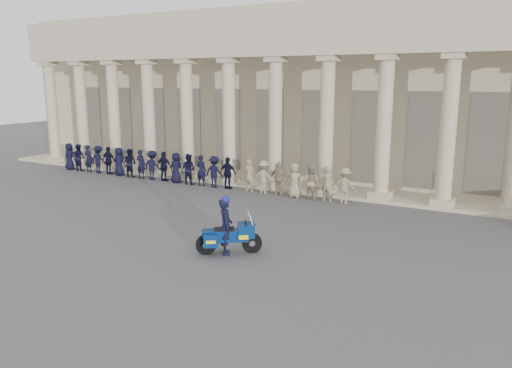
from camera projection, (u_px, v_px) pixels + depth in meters
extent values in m
plane|color=#454547|center=(203.00, 237.00, 16.98)|extent=(90.00, 90.00, 0.00)
cube|color=tan|center=(350.00, 93.00, 28.89)|extent=(40.00, 10.00, 9.00)
cube|color=tan|center=(306.00, 187.00, 24.50)|extent=(40.00, 2.60, 0.15)
cube|color=tan|center=(302.00, 45.00, 22.42)|extent=(35.80, 1.00, 1.00)
cube|color=tan|center=(302.00, 19.00, 22.19)|extent=(35.80, 1.00, 1.20)
cube|color=tan|center=(56.00, 159.00, 31.76)|extent=(0.90, 0.90, 0.30)
cylinder|color=tan|center=(52.00, 112.00, 31.14)|extent=(0.64, 0.64, 5.60)
cube|color=tan|center=(48.00, 64.00, 30.54)|extent=(0.85, 0.85, 0.24)
cube|color=tan|center=(85.00, 162.00, 30.53)|extent=(0.90, 0.90, 0.30)
cylinder|color=tan|center=(82.00, 113.00, 29.91)|extent=(0.64, 0.64, 5.60)
cube|color=tan|center=(78.00, 63.00, 29.31)|extent=(0.85, 0.85, 0.24)
cube|color=tan|center=(117.00, 165.00, 29.30)|extent=(0.90, 0.90, 0.30)
cylinder|color=tan|center=(114.00, 115.00, 28.68)|extent=(0.64, 0.64, 5.60)
cube|color=tan|center=(111.00, 63.00, 28.08)|extent=(0.85, 0.85, 0.24)
cube|color=tan|center=(151.00, 169.00, 28.07)|extent=(0.90, 0.90, 0.30)
cylinder|color=tan|center=(149.00, 116.00, 27.46)|extent=(0.64, 0.64, 5.60)
cube|color=tan|center=(146.00, 62.00, 26.85)|extent=(0.85, 0.85, 0.24)
cube|color=tan|center=(189.00, 173.00, 26.84)|extent=(0.90, 0.90, 0.30)
cylinder|color=tan|center=(187.00, 118.00, 26.23)|extent=(0.64, 0.64, 5.60)
cube|color=tan|center=(185.00, 61.00, 25.62)|extent=(0.85, 0.85, 0.24)
cube|color=tan|center=(230.00, 178.00, 25.61)|extent=(0.90, 0.90, 0.30)
cylinder|color=tan|center=(229.00, 120.00, 25.00)|extent=(0.64, 0.64, 5.60)
cube|color=tan|center=(228.00, 60.00, 24.39)|extent=(0.85, 0.85, 0.24)
cube|color=tan|center=(275.00, 183.00, 24.38)|extent=(0.90, 0.90, 0.30)
cylinder|color=tan|center=(275.00, 122.00, 23.77)|extent=(0.64, 0.64, 5.60)
cube|color=tan|center=(276.00, 59.00, 23.16)|extent=(0.85, 0.85, 0.24)
cube|color=tan|center=(325.00, 188.00, 23.15)|extent=(0.90, 0.90, 0.30)
cylinder|color=tan|center=(327.00, 125.00, 22.54)|extent=(0.64, 0.64, 5.60)
cube|color=tan|center=(329.00, 58.00, 21.93)|extent=(0.85, 0.85, 0.24)
cube|color=tan|center=(380.00, 195.00, 21.92)|extent=(0.90, 0.90, 0.30)
cylinder|color=tan|center=(384.00, 127.00, 21.31)|extent=(0.64, 0.64, 5.60)
cube|color=tan|center=(388.00, 57.00, 20.70)|extent=(0.85, 0.85, 0.24)
cube|color=tan|center=(442.00, 201.00, 20.69)|extent=(0.90, 0.90, 0.30)
cylinder|color=tan|center=(448.00, 130.00, 20.08)|extent=(0.64, 0.64, 5.60)
cube|color=tan|center=(454.00, 56.00, 19.47)|extent=(0.85, 0.85, 0.24)
cube|color=tan|center=(512.00, 209.00, 19.46)|extent=(0.90, 0.90, 0.30)
cube|color=black|center=(93.00, 122.00, 32.40)|extent=(1.30, 0.12, 4.20)
cube|color=black|center=(123.00, 123.00, 31.17)|extent=(1.30, 0.12, 4.20)
cube|color=black|center=(155.00, 125.00, 29.95)|extent=(1.30, 0.12, 4.20)
cube|color=black|center=(190.00, 127.00, 28.72)|extent=(1.30, 0.12, 4.20)
cube|color=black|center=(228.00, 129.00, 27.49)|extent=(1.30, 0.12, 4.20)
cube|color=black|center=(270.00, 132.00, 26.26)|extent=(1.30, 0.12, 4.20)
cube|color=black|center=(316.00, 134.00, 25.03)|extent=(1.30, 0.12, 4.20)
cube|color=black|center=(367.00, 137.00, 23.80)|extent=(1.30, 0.12, 4.20)
cube|color=black|center=(423.00, 140.00, 22.57)|extent=(1.30, 0.12, 4.20)
cube|color=black|center=(486.00, 144.00, 21.34)|extent=(1.30, 0.12, 4.20)
imported|color=black|center=(70.00, 156.00, 29.47)|extent=(0.77, 0.50, 1.57)
imported|color=black|center=(79.00, 157.00, 29.09)|extent=(0.76, 0.60, 1.57)
imported|color=black|center=(89.00, 158.00, 28.72)|extent=(0.57, 0.38, 1.57)
imported|color=black|center=(99.00, 159.00, 28.35)|extent=(1.02, 0.58, 1.57)
imported|color=black|center=(109.00, 161.00, 27.97)|extent=(0.92, 0.38, 1.57)
imported|color=black|center=(119.00, 162.00, 27.60)|extent=(0.77, 0.50, 1.57)
imported|color=black|center=(130.00, 163.00, 27.23)|extent=(0.76, 0.60, 1.57)
imported|color=black|center=(141.00, 164.00, 26.85)|extent=(0.57, 0.38, 1.57)
imported|color=black|center=(152.00, 165.00, 26.48)|extent=(1.02, 0.58, 1.57)
imported|color=black|center=(164.00, 166.00, 26.11)|extent=(0.92, 0.38, 1.57)
imported|color=black|center=(176.00, 168.00, 25.73)|extent=(0.77, 0.50, 1.57)
imported|color=black|center=(189.00, 169.00, 25.36)|extent=(0.76, 0.60, 1.57)
imported|color=black|center=(201.00, 170.00, 24.99)|extent=(0.57, 0.38, 1.57)
imported|color=black|center=(214.00, 172.00, 24.62)|extent=(1.02, 0.58, 1.57)
imported|color=black|center=(228.00, 173.00, 24.24)|extent=(0.92, 0.38, 1.57)
imported|color=gray|center=(249.00, 175.00, 23.68)|extent=(0.57, 0.38, 1.57)
imported|color=gray|center=(264.00, 177.00, 23.31)|extent=(1.02, 0.58, 1.57)
imported|color=gray|center=(279.00, 179.00, 22.93)|extent=(0.92, 0.38, 1.57)
imported|color=gray|center=(295.00, 180.00, 22.56)|extent=(0.77, 0.50, 1.57)
imported|color=gray|center=(311.00, 182.00, 22.19)|extent=(0.76, 0.60, 1.57)
imported|color=gray|center=(327.00, 184.00, 21.81)|extent=(0.57, 0.38, 1.57)
imported|color=gray|center=(345.00, 186.00, 21.44)|extent=(1.02, 0.58, 1.57)
cylinder|color=black|center=(252.00, 243.00, 15.43)|extent=(0.59, 0.47, 0.63)
cylinder|color=black|center=(206.00, 245.00, 15.28)|extent=(0.59, 0.47, 0.63)
cube|color=navy|center=(231.00, 235.00, 15.30)|extent=(1.12, 0.95, 0.36)
cube|color=navy|center=(246.00, 230.00, 15.32)|extent=(0.71, 0.70, 0.43)
cube|color=silver|center=(246.00, 237.00, 15.37)|extent=(0.33, 0.35, 0.11)
cube|color=#B2BFCC|center=(251.00, 220.00, 15.27)|extent=(0.41, 0.47, 0.51)
cube|color=black|center=(224.00, 230.00, 15.24)|extent=(0.69, 0.62, 0.09)
cube|color=navy|center=(207.00, 234.00, 15.21)|extent=(0.46, 0.45, 0.21)
cube|color=navy|center=(211.00, 241.00, 14.95)|extent=(0.47, 0.42, 0.38)
cube|color=#E5E60C|center=(211.00, 241.00, 14.95)|extent=(0.36, 0.35, 0.09)
cube|color=navy|center=(210.00, 235.00, 15.54)|extent=(0.47, 0.42, 0.38)
cube|color=#E5E60C|center=(210.00, 235.00, 15.54)|extent=(0.36, 0.35, 0.09)
cylinder|color=silver|center=(215.00, 243.00, 15.53)|extent=(0.52, 0.41, 0.09)
cylinder|color=black|center=(246.00, 223.00, 15.28)|extent=(0.41, 0.56, 0.03)
imported|color=black|center=(226.00, 226.00, 15.23)|extent=(0.71, 0.77, 1.76)
sphere|color=navy|center=(225.00, 200.00, 15.05)|extent=(0.28, 0.28, 0.28)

